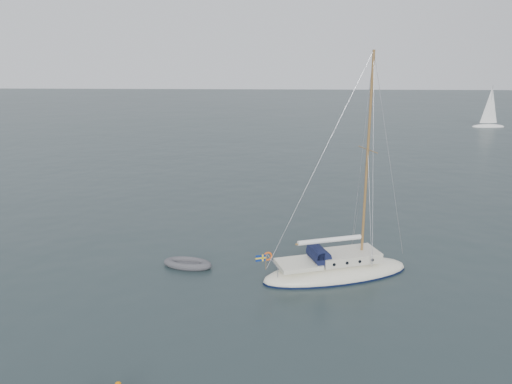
{
  "coord_description": "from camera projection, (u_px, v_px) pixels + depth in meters",
  "views": [
    {
      "loc": [
        -1.85,
        -24.74,
        11.91
      ],
      "look_at": [
        -2.98,
        0.0,
        5.01
      ],
      "focal_mm": 35.0,
      "sensor_mm": 36.0,
      "label": 1
    }
  ],
  "objects": [
    {
      "name": "ground",
      "position": [
        311.0,
        282.0,
        26.92
      ],
      "size": [
        300.0,
        300.0,
        0.0
      ],
      "primitive_type": "plane",
      "color": "black",
      "rests_on": "ground"
    },
    {
      "name": "sailboat",
      "position": [
        337.0,
        260.0,
        27.45
      ],
      "size": [
        8.89,
        2.67,
        12.66
      ],
      "rotation": [
        0.0,
        0.0,
        0.32
      ],
      "color": "white",
      "rests_on": "ground"
    },
    {
      "name": "dinghy",
      "position": [
        188.0,
        264.0,
        28.81
      ],
      "size": [
        2.91,
        1.31,
        0.42
      ],
      "rotation": [
        0.0,
        0.0,
        -0.2
      ],
      "color": "#535358",
      "rests_on": "ground"
    },
    {
      "name": "distant_yacht_b",
      "position": [
        490.0,
        108.0,
        82.74
      ],
      "size": [
        5.51,
        2.94,
        7.3
      ],
      "rotation": [
        0.0,
        0.0,
        0.09
      ],
      "color": "white",
      "rests_on": "ground"
    }
  ]
}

